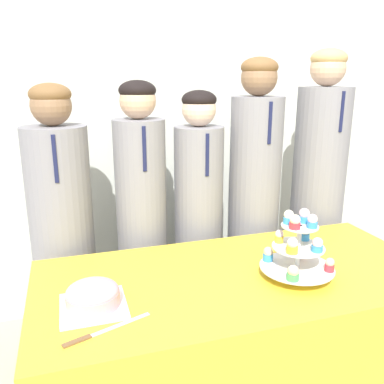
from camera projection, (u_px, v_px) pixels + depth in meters
name	position (u px, v px, depth m)	size (l,w,h in m)	color
wall_back	(170.00, 106.00, 2.63)	(9.00, 0.06, 2.70)	silver
table	(237.00, 346.00, 1.83)	(1.71, 0.79, 0.72)	yellow
round_cake	(93.00, 296.00, 1.46)	(0.24, 0.24, 0.10)	white
cake_knife	(93.00, 335.00, 1.32)	(0.30, 0.12, 0.01)	silver
cupcake_stand	(298.00, 247.00, 1.67)	(0.31, 0.31, 0.29)	silver
student_0	(63.00, 241.00, 2.10)	(0.32, 0.32, 1.50)	gray
student_1	(142.00, 229.00, 2.21)	(0.27, 0.27, 1.51)	gray
student_2	(198.00, 227.00, 2.31)	(0.27, 0.28, 1.46)	gray
student_3	(254.00, 208.00, 2.39)	(0.29, 0.30, 1.63)	gray
student_4	(317.00, 199.00, 2.50)	(0.31, 0.32, 1.68)	gray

